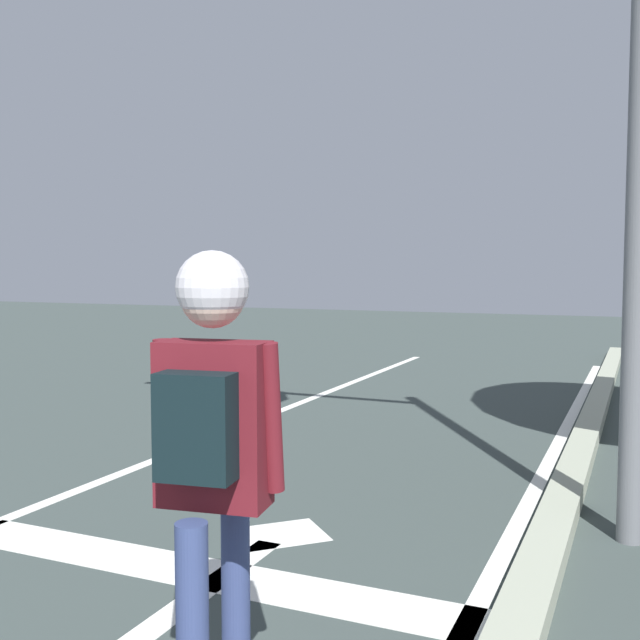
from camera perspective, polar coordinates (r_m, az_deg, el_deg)
lane_line_center at (r=5.77m, az=-22.54°, el=-13.71°), size 0.12×20.00×0.01m
lane_line_curbside at (r=4.22m, az=12.14°, el=-20.24°), size 0.12×20.00×0.01m
stop_bar at (r=4.53m, az=-9.40°, el=-18.47°), size 3.40×0.40×0.01m
lane_arrow_stem at (r=4.34m, az=-8.40°, el=-19.48°), size 0.16×1.40×0.01m
lane_arrow_head at (r=5.03m, az=-3.04°, el=-16.07°), size 0.71×0.71×0.01m
curb_strip at (r=4.16m, az=15.75°, el=-19.69°), size 0.24×24.00×0.14m
skater at (r=2.64m, az=-8.27°, el=-8.28°), size 0.47×0.63×1.72m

